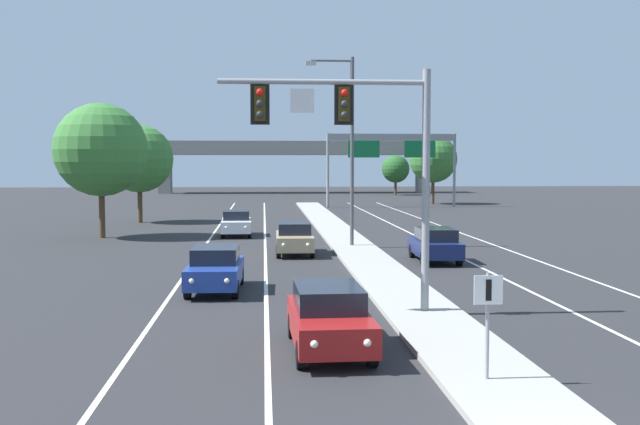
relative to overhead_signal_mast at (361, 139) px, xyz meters
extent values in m
cube|color=#9E9B93|center=(1.90, 5.62, -5.21)|extent=(2.40, 110.00, 0.15)
cube|color=silver|center=(-2.80, 12.62, -5.28)|extent=(0.14, 100.00, 0.01)
cube|color=silver|center=(6.60, 12.62, -5.28)|extent=(0.14, 100.00, 0.01)
cube|color=silver|center=(-6.10, 12.62, -5.28)|extent=(0.14, 100.00, 0.01)
cube|color=silver|center=(9.90, 12.62, -5.28)|extent=(0.14, 100.00, 0.01)
cylinder|color=gray|center=(1.96, 0.01, -1.54)|extent=(0.24, 0.24, 7.20)
cylinder|color=gray|center=(-1.11, 0.01, 1.66)|extent=(6.15, 0.16, 0.16)
cube|color=black|center=(-0.50, 0.05, 1.01)|extent=(0.56, 0.06, 1.20)
cube|color=#38330F|center=(-0.50, 0.01, 1.01)|extent=(0.32, 0.32, 1.00)
sphere|color=red|center=(-0.50, -0.16, 1.33)|extent=(0.22, 0.22, 0.22)
sphere|color=#282828|center=(-0.50, -0.16, 1.01)|extent=(0.22, 0.22, 0.22)
sphere|color=#282828|center=(-0.50, -0.16, 0.69)|extent=(0.22, 0.22, 0.22)
cube|color=black|center=(-2.96, 0.05, 1.01)|extent=(0.56, 0.06, 1.20)
cube|color=#38330F|center=(-2.96, 0.01, 1.01)|extent=(0.32, 0.32, 1.00)
sphere|color=red|center=(-2.96, -0.16, 1.33)|extent=(0.22, 0.22, 0.22)
sphere|color=#282828|center=(-2.96, -0.16, 1.01)|extent=(0.22, 0.22, 0.22)
sphere|color=#282828|center=(-2.96, -0.16, 0.69)|extent=(0.22, 0.22, 0.22)
cube|color=white|center=(-1.73, -0.01, 1.11)|extent=(0.70, 0.04, 0.70)
cylinder|color=gray|center=(1.70, -7.21, -4.04)|extent=(0.08, 0.08, 2.20)
cube|color=white|center=(1.70, -7.24, -3.29)|extent=(0.60, 0.03, 0.60)
cube|color=black|center=(1.70, -7.26, -3.29)|extent=(0.12, 0.01, 0.44)
cylinder|color=#4C4C51|center=(1.85, 17.90, -0.14)|extent=(0.20, 0.20, 10.00)
cylinder|color=#4C4C51|center=(0.75, 17.90, 4.66)|extent=(2.20, 0.12, 0.12)
cube|color=#B7B7B2|center=(-0.35, 17.90, 4.51)|extent=(0.56, 0.28, 0.20)
cube|color=maroon|center=(-1.29, -4.13, -4.62)|extent=(1.92, 4.45, 0.70)
cube|color=black|center=(-1.29, -3.91, -3.99)|extent=(1.65, 2.42, 0.56)
sphere|color=#EAE5C6|center=(-0.65, -6.30, -4.57)|extent=(0.18, 0.18, 0.18)
sphere|color=#EAE5C6|center=(-1.80, -6.33, -4.57)|extent=(0.18, 0.18, 0.18)
cylinder|color=black|center=(-0.45, -5.61, -4.97)|extent=(0.24, 0.65, 0.64)
cylinder|color=black|center=(-2.05, -5.65, -4.97)|extent=(0.24, 0.65, 0.64)
cylinder|color=black|center=(-0.53, -2.61, -4.97)|extent=(0.24, 0.65, 0.64)
cylinder|color=black|center=(-2.13, -2.66, -4.97)|extent=(0.24, 0.65, 0.64)
cube|color=navy|center=(-4.60, 4.68, -4.62)|extent=(1.93, 4.45, 0.70)
cube|color=black|center=(-4.59, 4.90, -3.99)|extent=(1.65, 2.42, 0.56)
sphere|color=#EAE5C6|center=(-4.08, 2.48, -4.57)|extent=(0.18, 0.18, 0.18)
sphere|color=#EAE5C6|center=(-5.24, 2.52, -4.57)|extent=(0.18, 0.18, 0.18)
cylinder|color=black|center=(-3.84, 3.16, -4.97)|extent=(0.24, 0.65, 0.64)
cylinder|color=black|center=(-5.44, 3.20, -4.97)|extent=(0.24, 0.65, 0.64)
cylinder|color=black|center=(-3.75, 6.16, -4.97)|extent=(0.24, 0.65, 0.64)
cylinder|color=black|center=(-5.35, 6.20, -4.97)|extent=(0.24, 0.65, 0.64)
cube|color=tan|center=(-1.35, 15.23, -4.62)|extent=(1.86, 4.42, 0.70)
cube|color=black|center=(-1.34, 15.45, -3.99)|extent=(1.61, 2.40, 0.56)
sphere|color=#EAE5C6|center=(-0.80, 13.04, -4.57)|extent=(0.18, 0.18, 0.18)
sphere|color=#EAE5C6|center=(-1.95, 13.06, -4.57)|extent=(0.18, 0.18, 0.18)
cylinder|color=black|center=(-0.56, 13.72, -4.97)|extent=(0.23, 0.64, 0.64)
cylinder|color=black|center=(-2.16, 13.74, -4.97)|extent=(0.23, 0.64, 0.64)
cylinder|color=black|center=(-0.53, 16.72, -4.97)|extent=(0.23, 0.64, 0.64)
cylinder|color=black|center=(-2.13, 16.74, -4.97)|extent=(0.23, 0.64, 0.64)
cube|color=silver|center=(-4.58, 24.89, -4.62)|extent=(1.92, 4.45, 0.70)
cube|color=black|center=(-4.58, 25.11, -3.99)|extent=(1.65, 2.42, 0.56)
sphere|color=#EAE5C6|center=(-3.94, 22.73, -4.57)|extent=(0.18, 0.18, 0.18)
sphere|color=#EAE5C6|center=(-5.09, 22.70, -4.57)|extent=(0.18, 0.18, 0.18)
cylinder|color=black|center=(-3.73, 23.42, -4.97)|extent=(0.24, 0.65, 0.64)
cylinder|color=black|center=(-5.33, 23.37, -4.97)|extent=(0.24, 0.65, 0.64)
cylinder|color=black|center=(-3.82, 26.41, -4.97)|extent=(0.24, 0.65, 0.64)
cylinder|color=black|center=(-5.42, 26.37, -4.97)|extent=(0.24, 0.65, 0.64)
cube|color=#141E4C|center=(5.02, 12.03, -4.62)|extent=(1.91, 4.44, 0.70)
cube|color=black|center=(5.02, 11.81, -3.99)|extent=(1.64, 2.42, 0.56)
sphere|color=#EAE5C6|center=(4.50, 14.22, -4.57)|extent=(0.18, 0.18, 0.18)
sphere|color=#EAE5C6|center=(5.65, 14.19, -4.57)|extent=(0.18, 0.18, 0.18)
cylinder|color=black|center=(4.26, 13.55, -4.97)|extent=(0.24, 0.65, 0.64)
cylinder|color=black|center=(5.86, 13.51, -4.97)|extent=(0.24, 0.65, 0.64)
cylinder|color=black|center=(4.18, 10.55, -4.97)|extent=(0.24, 0.65, 0.64)
cylinder|color=black|center=(5.78, 10.51, -4.97)|extent=(0.24, 0.65, 0.64)
cylinder|color=gray|center=(3.60, 53.79, -1.54)|extent=(0.28, 0.28, 7.50)
cylinder|color=gray|center=(16.60, 53.79, -1.54)|extent=(0.28, 0.28, 7.50)
cube|color=gray|center=(10.10, 53.79, 1.81)|extent=(13.00, 0.36, 0.70)
cube|color=#0F6033|center=(7.24, 53.59, 0.61)|extent=(3.20, 0.08, 1.70)
cube|color=#0F6033|center=(12.96, 53.59, 0.61)|extent=(3.20, 0.08, 1.70)
cube|color=gray|center=(1.90, 90.21, 0.91)|extent=(42.40, 6.40, 1.10)
cube|color=gray|center=(1.90, 87.21, 1.91)|extent=(42.40, 0.36, 0.90)
cube|color=gray|center=(-17.30, 90.21, -2.46)|extent=(1.80, 2.40, 5.65)
cube|color=gray|center=(21.10, 90.21, -2.46)|extent=(1.80, 2.40, 5.65)
cylinder|color=#4C3823|center=(15.41, 81.46, -4.24)|extent=(0.36, 0.36, 2.10)
sphere|color=#235623|center=(15.41, 81.46, -1.65)|extent=(3.84, 3.84, 3.84)
cylinder|color=#4C3823|center=(15.61, 59.19, -3.86)|extent=(0.36, 0.36, 2.86)
sphere|color=#387533|center=(15.61, 59.19, -0.34)|extent=(5.22, 5.22, 5.22)
cylinder|color=#4C3823|center=(-12.25, 35.91, -3.88)|extent=(0.36, 0.36, 2.81)
sphere|color=#387533|center=(-12.25, 35.91, -0.43)|extent=(5.13, 5.13, 5.13)
cylinder|color=#4C3823|center=(-12.67, 24.38, -3.74)|extent=(0.36, 0.36, 3.09)
sphere|color=#387533|center=(-12.67, 24.38, 0.06)|extent=(5.65, 5.65, 5.65)
camera|label=1|loc=(-2.87, -22.21, -0.67)|focal=42.41mm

